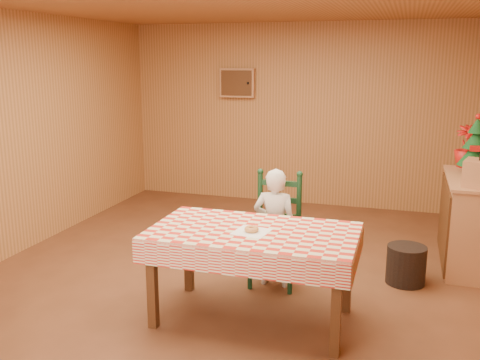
{
  "coord_description": "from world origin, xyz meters",
  "views": [
    {
      "loc": [
        1.51,
        -4.62,
        2.11
      ],
      "look_at": [
        0.0,
        0.2,
        0.95
      ],
      "focal_mm": 40.0,
      "sensor_mm": 36.0,
      "label": 1
    }
  ],
  "objects_px": {
    "seated_child": "(275,228)",
    "storage_bin": "(406,265)",
    "shelf_unit": "(470,222)",
    "ladder_chair": "(276,232)",
    "dining_table": "(253,240)",
    "christmas_tree": "(475,146)"
  },
  "relations": [
    {
      "from": "seated_child",
      "to": "storage_bin",
      "type": "bearing_deg",
      "value": -161.43
    },
    {
      "from": "dining_table",
      "to": "christmas_tree",
      "type": "height_order",
      "value": "christmas_tree"
    },
    {
      "from": "dining_table",
      "to": "shelf_unit",
      "type": "xyz_separation_m",
      "value": [
        1.8,
        1.81,
        -0.22
      ]
    },
    {
      "from": "ladder_chair",
      "to": "shelf_unit",
      "type": "bearing_deg",
      "value": 29.65
    },
    {
      "from": "ladder_chair",
      "to": "storage_bin",
      "type": "relative_size",
      "value": 2.93
    },
    {
      "from": "ladder_chair",
      "to": "shelf_unit",
      "type": "relative_size",
      "value": 0.87
    },
    {
      "from": "ladder_chair",
      "to": "seated_child",
      "type": "bearing_deg",
      "value": -90.0
    },
    {
      "from": "dining_table",
      "to": "storage_bin",
      "type": "height_order",
      "value": "dining_table"
    },
    {
      "from": "ladder_chair",
      "to": "storage_bin",
      "type": "bearing_deg",
      "value": 16.08
    },
    {
      "from": "shelf_unit",
      "to": "storage_bin",
      "type": "height_order",
      "value": "shelf_unit"
    },
    {
      "from": "dining_table",
      "to": "storage_bin",
      "type": "distance_m",
      "value": 1.72
    },
    {
      "from": "ladder_chair",
      "to": "christmas_tree",
      "type": "xyz_separation_m",
      "value": [
        1.81,
        1.27,
        0.71
      ]
    },
    {
      "from": "dining_table",
      "to": "ladder_chair",
      "type": "height_order",
      "value": "ladder_chair"
    },
    {
      "from": "christmas_tree",
      "to": "seated_child",
      "type": "bearing_deg",
      "value": -143.64
    },
    {
      "from": "dining_table",
      "to": "shelf_unit",
      "type": "bearing_deg",
      "value": 45.19
    },
    {
      "from": "seated_child",
      "to": "shelf_unit",
      "type": "relative_size",
      "value": 0.91
    },
    {
      "from": "seated_child",
      "to": "storage_bin",
      "type": "xyz_separation_m",
      "value": [
        1.19,
        0.4,
        -0.38
      ]
    },
    {
      "from": "seated_child",
      "to": "shelf_unit",
      "type": "height_order",
      "value": "seated_child"
    },
    {
      "from": "ladder_chair",
      "to": "seated_child",
      "type": "xyz_separation_m",
      "value": [
        -0.0,
        -0.06,
        0.06
      ]
    },
    {
      "from": "dining_table",
      "to": "shelf_unit",
      "type": "relative_size",
      "value": 1.34
    },
    {
      "from": "storage_bin",
      "to": "seated_child",
      "type": "bearing_deg",
      "value": -161.43
    },
    {
      "from": "shelf_unit",
      "to": "christmas_tree",
      "type": "relative_size",
      "value": 2.0
    }
  ]
}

